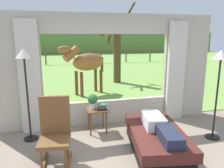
# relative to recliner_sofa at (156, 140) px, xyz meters

# --- Properties ---
(back_wall_with_window) EXTENTS (5.20, 0.12, 2.55)m
(back_wall_with_window) POSITION_rel_recliner_sofa_xyz_m (-0.56, 1.54, 1.03)
(back_wall_with_window) COLOR #BCB29E
(back_wall_with_window) RESTS_ON ground_plane
(curtain_panel_left) EXTENTS (0.44, 0.10, 2.40)m
(curtain_panel_left) POSITION_rel_recliner_sofa_xyz_m (-2.25, 1.40, 0.98)
(curtain_panel_left) COLOR beige
(curtain_panel_left) RESTS_ON ground_plane
(curtain_panel_right) EXTENTS (0.44, 0.10, 2.40)m
(curtain_panel_right) POSITION_rel_recliner_sofa_xyz_m (1.13, 1.40, 0.98)
(curtain_panel_right) COLOR beige
(curtain_panel_right) RESTS_ON ground_plane
(outdoor_pasture_lawn) EXTENTS (36.00, 21.68, 0.02)m
(outdoor_pasture_lawn) POSITION_rel_recliner_sofa_xyz_m (-0.56, 12.44, -0.21)
(outdoor_pasture_lawn) COLOR #759E47
(outdoor_pasture_lawn) RESTS_ON ground_plane
(distant_hill_ridge) EXTENTS (36.00, 2.00, 2.40)m
(distant_hill_ridge) POSITION_rel_recliner_sofa_xyz_m (-0.56, 22.28, 0.98)
(distant_hill_ridge) COLOR #5B7A3C
(distant_hill_ridge) RESTS_ON ground_plane
(recliner_sofa) EXTENTS (1.15, 1.82, 0.42)m
(recliner_sofa) POSITION_rel_recliner_sofa_xyz_m (0.00, 0.00, 0.00)
(recliner_sofa) COLOR black
(recliner_sofa) RESTS_ON ground_plane
(reclining_person) EXTENTS (0.43, 1.44, 0.22)m
(reclining_person) POSITION_rel_recliner_sofa_xyz_m (0.00, -0.05, 0.30)
(reclining_person) COLOR silver
(reclining_person) RESTS_ON recliner_sofa
(rocking_chair) EXTENTS (0.54, 0.73, 1.12)m
(rocking_chair) POSITION_rel_recliner_sofa_xyz_m (-1.76, 0.04, 0.33)
(rocking_chair) COLOR brown
(rocking_chair) RESTS_ON ground_plane
(side_table) EXTENTS (0.44, 0.44, 0.52)m
(side_table) POSITION_rel_recliner_sofa_xyz_m (-0.89, 1.07, 0.21)
(side_table) COLOR brown
(side_table) RESTS_ON ground_plane
(potted_plant) EXTENTS (0.22, 0.22, 0.32)m
(potted_plant) POSITION_rel_recliner_sofa_xyz_m (-0.97, 1.13, 0.48)
(potted_plant) COLOR silver
(potted_plant) RESTS_ON side_table
(book_stack) EXTENTS (0.20, 0.16, 0.12)m
(book_stack) POSITION_rel_recliner_sofa_xyz_m (-0.80, 1.01, 0.36)
(book_stack) COLOR black
(book_stack) RESTS_ON side_table
(floor_lamp_left) EXTENTS (0.32, 0.32, 1.83)m
(floor_lamp_left) POSITION_rel_recliner_sofa_xyz_m (-2.27, 1.02, 1.26)
(floor_lamp_left) COLOR black
(floor_lamp_left) RESTS_ON ground_plane
(floor_lamp_right) EXTENTS (0.32, 0.32, 1.80)m
(floor_lamp_right) POSITION_rel_recliner_sofa_xyz_m (1.36, 0.20, 1.24)
(floor_lamp_right) COLOR black
(floor_lamp_right) RESTS_ON ground_plane
(horse) EXTENTS (1.75, 1.18, 1.73)m
(horse) POSITION_rel_recliner_sofa_xyz_m (-0.72, 4.13, 0.94)
(horse) COLOR brown
(horse) RESTS_ON outdoor_pasture_lawn
(pasture_tree) EXTENTS (1.50, 1.33, 3.41)m
(pasture_tree) POSITION_rel_recliner_sofa_xyz_m (0.82, 5.85, 1.31)
(pasture_tree) COLOR #4C3823
(pasture_tree) RESTS_ON outdoor_pasture_lawn
(pasture_fence_line) EXTENTS (16.10, 0.10, 1.10)m
(pasture_fence_line) POSITION_rel_recliner_sofa_xyz_m (-0.56, 12.83, 0.53)
(pasture_fence_line) COLOR brown
(pasture_fence_line) RESTS_ON outdoor_pasture_lawn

